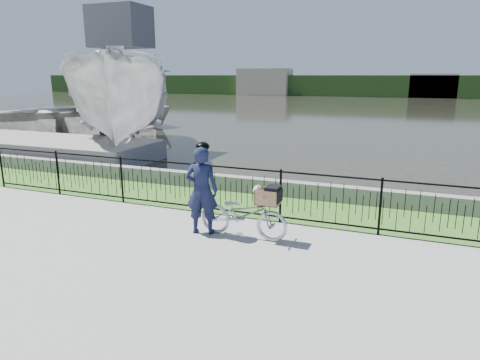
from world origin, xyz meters
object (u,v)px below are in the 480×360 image
at_px(dock, 34,147).
at_px(boat_near, 125,99).
at_px(boat_far, 80,113).
at_px(cyclist, 202,189).
at_px(bicycle_rig, 244,213).

height_order(dock, boat_near, boat_near).
xyz_separation_m(dock, boat_far, (-3.62, 6.68, 0.66)).
bearing_deg(dock, boat_near, 49.54).
height_order(dock, cyclist, cyclist).
bearing_deg(bicycle_rig, dock, 154.86).
relative_size(dock, boat_far, 0.84).
bearing_deg(dock, cyclist, -27.44).
distance_m(dock, cyclist, 11.00).
bearing_deg(cyclist, boat_far, 138.72).
bearing_deg(boat_far, bicycle_rig, -39.34).
bearing_deg(boat_far, dock, -61.52).
bearing_deg(dock, boat_far, 118.48).
bearing_deg(bicycle_rig, cyclist, -173.74).
height_order(bicycle_rig, boat_far, boat_far).
bearing_deg(bicycle_rig, boat_near, 136.95).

